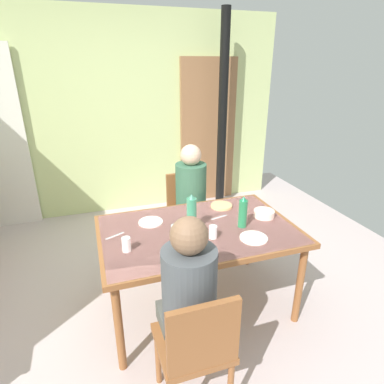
% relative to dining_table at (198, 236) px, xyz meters
% --- Properties ---
extents(ground_plane, '(5.77, 5.77, 0.00)m').
position_rel_dining_table_xyz_m(ground_plane, '(-0.42, 0.01, -0.67)').
color(ground_plane, '#C2B1B3').
extents(wall_back, '(4.57, 0.10, 2.55)m').
position_rel_dining_table_xyz_m(wall_back, '(-0.42, 2.23, 0.60)').
color(wall_back, '#C7D78F').
rests_on(wall_back, ground_plane).
extents(door_wooden, '(0.80, 0.05, 2.00)m').
position_rel_dining_table_xyz_m(door_wooden, '(0.91, 2.15, 0.33)').
color(door_wooden, '#996944').
rests_on(door_wooden, ground_plane).
extents(stove_pipe_column, '(0.12, 0.12, 2.55)m').
position_rel_dining_table_xyz_m(stove_pipe_column, '(1.00, 1.88, 0.60)').
color(stove_pipe_column, black).
rests_on(stove_pipe_column, ground_plane).
extents(dining_table, '(1.51, 0.97, 0.74)m').
position_rel_dining_table_xyz_m(dining_table, '(0.00, 0.00, 0.00)').
color(dining_table, brown).
rests_on(dining_table, ground_plane).
extents(chair_near_diner, '(0.40, 0.40, 0.87)m').
position_rel_dining_table_xyz_m(chair_near_diner, '(-0.30, -0.84, -0.17)').
color(chair_near_diner, brown).
rests_on(chair_near_diner, ground_plane).
extents(chair_far_diner, '(0.40, 0.40, 0.87)m').
position_rel_dining_table_xyz_m(chair_far_diner, '(0.18, 0.84, -0.17)').
color(chair_far_diner, brown).
rests_on(chair_far_diner, ground_plane).
extents(person_near_diner, '(0.30, 0.37, 0.77)m').
position_rel_dining_table_xyz_m(person_near_diner, '(-0.30, -0.70, 0.11)').
color(person_near_diner, '#565953').
rests_on(person_near_diner, ground_plane).
extents(person_far_diner, '(0.30, 0.37, 0.77)m').
position_rel_dining_table_xyz_m(person_far_diner, '(0.18, 0.70, 0.11)').
color(person_far_diner, '#336444').
rests_on(person_far_diner, ground_plane).
extents(water_bottle_green_near, '(0.08, 0.08, 0.30)m').
position_rel_dining_table_xyz_m(water_bottle_green_near, '(-0.05, 0.00, 0.21)').
color(water_bottle_green_near, '#368C66').
rests_on(water_bottle_green_near, dining_table).
extents(water_bottle_green_far, '(0.07, 0.07, 0.26)m').
position_rel_dining_table_xyz_m(water_bottle_green_far, '(0.34, -0.07, 0.18)').
color(water_bottle_green_far, '#227849').
rests_on(water_bottle_green_far, dining_table).
extents(serving_bowl_center, '(0.17, 0.17, 0.05)m').
position_rel_dining_table_xyz_m(serving_bowl_center, '(0.59, 0.03, 0.09)').
color(serving_bowl_center, silver).
rests_on(serving_bowl_center, dining_table).
extents(dinner_plate_near_left, '(0.20, 0.20, 0.01)m').
position_rel_dining_table_xyz_m(dinner_plate_near_left, '(0.34, -0.27, 0.07)').
color(dinner_plate_near_left, white).
rests_on(dinner_plate_near_left, dining_table).
extents(dinner_plate_near_right, '(0.19, 0.19, 0.01)m').
position_rel_dining_table_xyz_m(dinner_plate_near_right, '(-0.33, 0.22, 0.07)').
color(dinner_plate_near_right, white).
rests_on(dinner_plate_near_right, dining_table).
extents(drinking_glass_by_near_diner, '(0.06, 0.06, 0.10)m').
position_rel_dining_table_xyz_m(drinking_glass_by_near_diner, '(0.06, -0.16, 0.11)').
color(drinking_glass_by_near_diner, silver).
rests_on(drinking_glass_by_near_diner, dining_table).
extents(drinking_glass_by_far_diner, '(0.06, 0.06, 0.09)m').
position_rel_dining_table_xyz_m(drinking_glass_by_far_diner, '(-0.20, -0.04, 0.11)').
color(drinking_glass_by_far_diner, silver).
rests_on(drinking_glass_by_far_diner, dining_table).
extents(drinking_glass_spare_center, '(0.06, 0.06, 0.10)m').
position_rel_dining_table_xyz_m(drinking_glass_spare_center, '(-0.57, -0.14, 0.12)').
color(drinking_glass_spare_center, silver).
rests_on(drinking_glass_spare_center, dining_table).
extents(bread_plate_sliced, '(0.19, 0.19, 0.02)m').
position_rel_dining_table_xyz_m(bread_plate_sliced, '(0.33, 0.32, 0.08)').
color(bread_plate_sliced, '#DBB77A').
rests_on(bread_plate_sliced, dining_table).
extents(cutlery_knife_near, '(0.15, 0.05, 0.00)m').
position_rel_dining_table_xyz_m(cutlery_knife_near, '(0.23, 0.13, 0.07)').
color(cutlery_knife_near, silver).
rests_on(cutlery_knife_near, dining_table).
extents(cutlery_fork_near, '(0.14, 0.08, 0.00)m').
position_rel_dining_table_xyz_m(cutlery_fork_near, '(-0.62, 0.09, 0.07)').
color(cutlery_fork_near, silver).
rests_on(cutlery_fork_near, dining_table).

